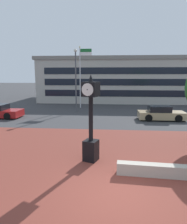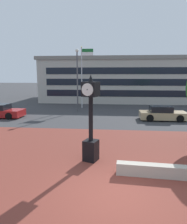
{
  "view_description": "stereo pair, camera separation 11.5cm",
  "coord_description": "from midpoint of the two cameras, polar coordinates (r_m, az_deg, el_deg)",
  "views": [
    {
      "loc": [
        -0.24,
        -6.7,
        4.02
      ],
      "look_at": [
        -1.04,
        2.9,
        2.32
      ],
      "focal_mm": 33.73,
      "sensor_mm": 36.0,
      "label": 1
    },
    {
      "loc": [
        -0.13,
        -6.69,
        4.02
      ],
      "look_at": [
        -1.04,
        2.9,
        2.32
      ],
      "focal_mm": 33.73,
      "sensor_mm": 36.0,
      "label": 2
    }
  ],
  "objects": [
    {
      "name": "street_lamp_post",
      "position": [
        23.28,
        -4.27,
        10.28
      ],
      "size": [
        0.36,
        0.36,
        6.79
      ],
      "color": "#4C4C51",
      "rests_on": "ground"
    },
    {
      "name": "flagpole_primary",
      "position": [
        25.92,
        -2.78,
        10.57
      ],
      "size": [
        1.48,
        0.14,
        7.37
      ],
      "color": "silver",
      "rests_on": "ground"
    },
    {
      "name": "car_street_mid",
      "position": [
        22.1,
        -23.94,
        0.16
      ],
      "size": [
        4.41,
        2.06,
        1.28
      ],
      "rotation": [
        0.0,
        0.0,
        4.68
      ],
      "color": "maroon",
      "rests_on": "ground"
    },
    {
      "name": "civic_building",
      "position": [
        37.03,
        9.98,
        8.76
      ],
      "size": [
        27.69,
        15.93,
        6.61
      ],
      "color": "#B2ADA3",
      "rests_on": "ground"
    },
    {
      "name": "planter_wall",
      "position": [
        9.08,
        17.12,
        -14.96
      ],
      "size": [
        3.22,
        0.65,
        0.5
      ],
      "primitive_type": "cube",
      "rotation": [
        0.0,
        0.0,
        -0.08
      ],
      "color": "#ADA393",
      "rests_on": "ground"
    },
    {
      "name": "plaza_brick_paving",
      "position": [
        9.81,
        6.24,
        -14.19
      ],
      "size": [
        44.0,
        12.52,
        0.01
      ],
      "primitive_type": "cube",
      "color": "brown",
      "rests_on": "ground"
    },
    {
      "name": "street_clock",
      "position": [
        9.73,
        -0.39,
        -2.82
      ],
      "size": [
        0.84,
        0.86,
        4.05
      ],
      "rotation": [
        0.0,
        0.0,
        -0.34
      ],
      "color": "black",
      "rests_on": "ground"
    },
    {
      "name": "car_street_near",
      "position": [
        19.94,
        18.31,
        -0.47
      ],
      "size": [
        4.11,
        1.84,
        1.28
      ],
      "rotation": [
        0.0,
        0.0,
        4.72
      ],
      "color": "tan",
      "rests_on": "ground"
    },
    {
      "name": "ground_plane",
      "position": [
        7.81,
        6.45,
        -21.01
      ],
      "size": [
        200.0,
        200.0,
        0.0
      ],
      "primitive_type": "plane",
      "color": "#38383A"
    }
  ]
}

